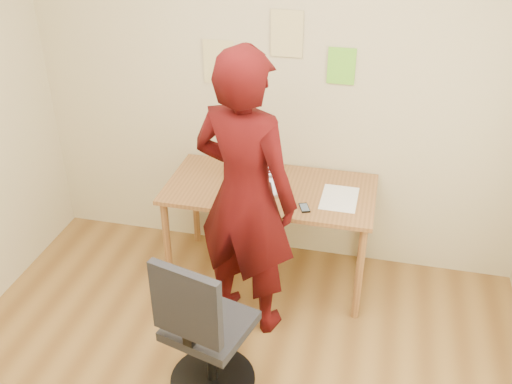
% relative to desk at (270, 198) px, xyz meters
% --- Properties ---
extents(room, '(3.58, 3.58, 2.78)m').
position_rel_desk_xyz_m(room, '(-0.03, -1.38, 0.70)').
color(room, brown).
rests_on(room, ground).
extents(desk, '(1.40, 0.70, 0.74)m').
position_rel_desk_xyz_m(desk, '(0.00, 0.00, 0.00)').
color(desk, '#905E31').
rests_on(desk, ground).
extents(laptop, '(0.41, 0.38, 0.24)m').
position_rel_desk_xyz_m(laptop, '(-0.13, -0.00, 0.14)').
color(laptop, '#BBBBC3').
rests_on(laptop, desk).
extents(paper_sheet, '(0.24, 0.33, 0.00)m').
position_rel_desk_xyz_m(paper_sheet, '(0.47, -0.03, 0.09)').
color(paper_sheet, white).
rests_on(paper_sheet, desk).
extents(phone, '(0.09, 0.12, 0.01)m').
position_rel_desk_xyz_m(phone, '(0.27, -0.21, 0.09)').
color(phone, black).
rests_on(phone, desk).
extents(wall_note_left, '(0.21, 0.00, 0.30)m').
position_rel_desk_xyz_m(wall_note_left, '(-0.44, 0.36, 0.81)').
color(wall_note_left, '#D7C680').
rests_on(wall_note_left, room).
extents(wall_note_mid, '(0.21, 0.00, 0.30)m').
position_rel_desk_xyz_m(wall_note_mid, '(0.02, 0.36, 1.03)').
color(wall_note_mid, '#D7C680').
rests_on(wall_note_mid, room).
extents(wall_note_right, '(0.18, 0.00, 0.24)m').
position_rel_desk_xyz_m(wall_note_right, '(0.38, 0.36, 0.84)').
color(wall_note_right, '#70D22F').
rests_on(wall_note_right, room).
extents(office_chair, '(0.51, 0.52, 0.95)m').
position_rel_desk_xyz_m(office_chair, '(-0.13, -1.11, -0.25)').
color(office_chair, black).
rests_on(office_chair, ground).
extents(person, '(0.77, 0.62, 1.84)m').
position_rel_desk_xyz_m(person, '(-0.06, -0.45, 0.27)').
color(person, '#3A0708').
rests_on(person, ground).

